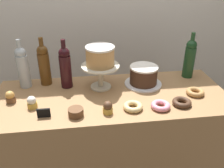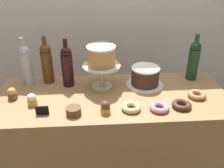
{
  "view_description": "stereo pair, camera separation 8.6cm",
  "coord_description": "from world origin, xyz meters",
  "px_view_note": "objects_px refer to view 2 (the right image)",
  "views": [
    {
      "loc": [
        -0.18,
        -1.3,
        1.7
      ],
      "look_at": [
        0.0,
        0.0,
        1.01
      ],
      "focal_mm": 38.69,
      "sensor_mm": 36.0,
      "label": 1
    },
    {
      "loc": [
        -0.09,
        -1.31,
        1.7
      ],
      "look_at": [
        0.0,
        0.0,
        1.01
      ],
      "focal_mm": 38.69,
      "sensor_mm": 36.0,
      "label": 2
    }
  ],
  "objects_px": {
    "cupcake_vanilla": "(32,100)",
    "donut_maple": "(197,95)",
    "wine_bottle_green": "(194,60)",
    "donut_glazed": "(131,107)",
    "donut_pink": "(159,107)",
    "white_layer_cake": "(101,56)",
    "wine_bottle_dark_red": "(67,65)",
    "cupcake_caramel": "(12,93)",
    "wine_bottle_amber": "(47,62)",
    "cake_stand_pedestal": "(102,72)",
    "cupcake_chocolate": "(105,107)",
    "wine_bottle_clear": "(26,64)",
    "chocolate_round_cake": "(145,76)",
    "price_sign_chalkboard": "(42,110)",
    "donut_chocolate": "(182,105)",
    "cookie_stack": "(74,111)"
  },
  "relations": [
    {
      "from": "wine_bottle_clear",
      "to": "cupcake_vanilla",
      "type": "distance_m",
      "value": 0.31
    },
    {
      "from": "wine_bottle_amber",
      "to": "cookie_stack",
      "type": "bearing_deg",
      "value": -64.21
    },
    {
      "from": "white_layer_cake",
      "to": "wine_bottle_dark_red",
      "type": "bearing_deg",
      "value": 169.06
    },
    {
      "from": "white_layer_cake",
      "to": "wine_bottle_clear",
      "type": "bearing_deg",
      "value": 170.52
    },
    {
      "from": "cupcake_vanilla",
      "to": "cupcake_chocolate",
      "type": "xyz_separation_m",
      "value": [
        0.42,
        -0.11,
        0.0
      ]
    },
    {
      "from": "cupcake_chocolate",
      "to": "wine_bottle_amber",
      "type": "bearing_deg",
      "value": 132.47
    },
    {
      "from": "wine_bottle_clear",
      "to": "cupcake_vanilla",
      "type": "relative_size",
      "value": 4.38
    },
    {
      "from": "cupcake_caramel",
      "to": "price_sign_chalkboard",
      "type": "bearing_deg",
      "value": -41.35
    },
    {
      "from": "wine_bottle_dark_red",
      "to": "cake_stand_pedestal",
      "type": "bearing_deg",
      "value": -10.94
    },
    {
      "from": "wine_bottle_amber",
      "to": "wine_bottle_dark_red",
      "type": "relative_size",
      "value": 1.0
    },
    {
      "from": "white_layer_cake",
      "to": "wine_bottle_dark_red",
      "type": "relative_size",
      "value": 0.56
    },
    {
      "from": "cupcake_caramel",
      "to": "cupcake_chocolate",
      "type": "distance_m",
      "value": 0.59
    },
    {
      "from": "cupcake_caramel",
      "to": "donut_chocolate",
      "type": "height_order",
      "value": "cupcake_caramel"
    },
    {
      "from": "white_layer_cake",
      "to": "chocolate_round_cake",
      "type": "bearing_deg",
      "value": 0.97
    },
    {
      "from": "donut_chocolate",
      "to": "wine_bottle_amber",
      "type": "bearing_deg",
      "value": 154.79
    },
    {
      "from": "donut_chocolate",
      "to": "donut_pink",
      "type": "height_order",
      "value": "same"
    },
    {
      "from": "cake_stand_pedestal",
      "to": "cupcake_chocolate",
      "type": "distance_m",
      "value": 0.31
    },
    {
      "from": "cake_stand_pedestal",
      "to": "donut_pink",
      "type": "height_order",
      "value": "cake_stand_pedestal"
    },
    {
      "from": "wine_bottle_dark_red",
      "to": "cupcake_caramel",
      "type": "height_order",
      "value": "wine_bottle_dark_red"
    },
    {
      "from": "donut_chocolate",
      "to": "wine_bottle_clear",
      "type": "bearing_deg",
      "value": 159.09
    },
    {
      "from": "chocolate_round_cake",
      "to": "price_sign_chalkboard",
      "type": "xyz_separation_m",
      "value": [
        -0.63,
        -0.3,
        -0.05
      ]
    },
    {
      "from": "white_layer_cake",
      "to": "wine_bottle_clear",
      "type": "xyz_separation_m",
      "value": [
        -0.5,
        0.08,
        -0.08
      ]
    },
    {
      "from": "white_layer_cake",
      "to": "chocolate_round_cake",
      "type": "height_order",
      "value": "white_layer_cake"
    },
    {
      "from": "cake_stand_pedestal",
      "to": "cupcake_vanilla",
      "type": "xyz_separation_m",
      "value": [
        -0.41,
        -0.19,
        -0.07
      ]
    },
    {
      "from": "donut_chocolate",
      "to": "donut_pink",
      "type": "distance_m",
      "value": 0.14
    },
    {
      "from": "donut_pink",
      "to": "cupcake_chocolate",
      "type": "bearing_deg",
      "value": -178.35
    },
    {
      "from": "chocolate_round_cake",
      "to": "wine_bottle_dark_red",
      "type": "bearing_deg",
      "value": 175.74
    },
    {
      "from": "white_layer_cake",
      "to": "wine_bottle_dark_red",
      "type": "height_order",
      "value": "wine_bottle_dark_red"
    },
    {
      "from": "cake_stand_pedestal",
      "to": "cupcake_chocolate",
      "type": "bearing_deg",
      "value": -88.04
    },
    {
      "from": "wine_bottle_dark_red",
      "to": "wine_bottle_clear",
      "type": "bearing_deg",
      "value": 171.72
    },
    {
      "from": "cupcake_caramel",
      "to": "donut_glazed",
      "type": "bearing_deg",
      "value": -13.85
    },
    {
      "from": "cookie_stack",
      "to": "wine_bottle_clear",
      "type": "bearing_deg",
      "value": 130.29
    },
    {
      "from": "donut_glazed",
      "to": "cake_stand_pedestal",
      "type": "bearing_deg",
      "value": 118.99
    },
    {
      "from": "cupcake_vanilla",
      "to": "donut_maple",
      "type": "relative_size",
      "value": 0.66
    },
    {
      "from": "cupcake_vanilla",
      "to": "donut_pink",
      "type": "relative_size",
      "value": 0.66
    },
    {
      "from": "chocolate_round_cake",
      "to": "cupcake_chocolate",
      "type": "relative_size",
      "value": 2.52
    },
    {
      "from": "cupcake_chocolate",
      "to": "price_sign_chalkboard",
      "type": "xyz_separation_m",
      "value": [
        -0.35,
        0.01,
        -0.01
      ]
    },
    {
      "from": "wine_bottle_dark_red",
      "to": "cupcake_vanilla",
      "type": "bearing_deg",
      "value": -128.79
    },
    {
      "from": "cupcake_chocolate",
      "to": "donut_maple",
      "type": "relative_size",
      "value": 0.66
    },
    {
      "from": "wine_bottle_clear",
      "to": "donut_maple",
      "type": "xyz_separation_m",
      "value": [
        1.08,
        -0.26,
        -0.13
      ]
    },
    {
      "from": "wine_bottle_green",
      "to": "cupcake_vanilla",
      "type": "height_order",
      "value": "wine_bottle_green"
    },
    {
      "from": "cake_stand_pedestal",
      "to": "cupcake_caramel",
      "type": "height_order",
      "value": "cake_stand_pedestal"
    },
    {
      "from": "chocolate_round_cake",
      "to": "wine_bottle_clear",
      "type": "xyz_separation_m",
      "value": [
        -0.79,
        0.08,
        0.07
      ]
    },
    {
      "from": "wine_bottle_green",
      "to": "donut_glazed",
      "type": "relative_size",
      "value": 2.91
    },
    {
      "from": "cupcake_vanilla",
      "to": "price_sign_chalkboard",
      "type": "bearing_deg",
      "value": -53.66
    },
    {
      "from": "cake_stand_pedestal",
      "to": "wine_bottle_dark_red",
      "type": "distance_m",
      "value": 0.23
    },
    {
      "from": "cupcake_vanilla",
      "to": "cupcake_caramel",
      "type": "relative_size",
      "value": 1.0
    },
    {
      "from": "cupcake_vanilla",
      "to": "wine_bottle_amber",
      "type": "bearing_deg",
      "value": 80.73
    },
    {
      "from": "cupcake_chocolate",
      "to": "donut_glazed",
      "type": "bearing_deg",
      "value": 7.85
    },
    {
      "from": "wine_bottle_green",
      "to": "donut_maple",
      "type": "distance_m",
      "value": 0.29
    }
  ]
}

